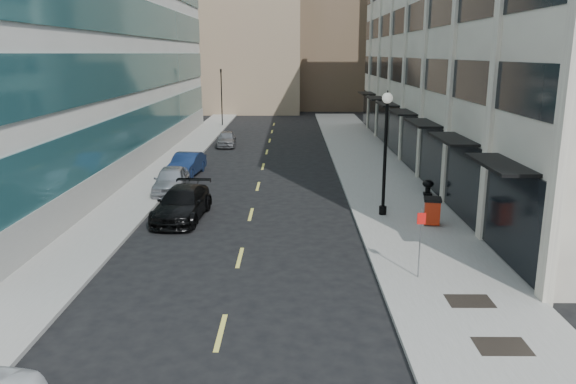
{
  "coord_description": "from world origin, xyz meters",
  "views": [
    {
      "loc": [
        2.01,
        -12.48,
        7.7
      ],
      "look_at": [
        1.86,
        9.3,
        2.31
      ],
      "focal_mm": 35.0,
      "sensor_mm": 36.0,
      "label": 1
    }
  ],
  "objects_px": {
    "car_silver_sedan": "(171,180)",
    "lamppost": "(386,143)",
    "trash_bin": "(432,210)",
    "urn_planter": "(428,186)",
    "traffic_signal": "(221,73)",
    "car_blue_sedan": "(187,164)",
    "sign_post": "(421,233)",
    "car_grey_sedan": "(226,139)",
    "car_black_pickup": "(182,204)"
  },
  "relations": [
    {
      "from": "car_black_pickup",
      "to": "trash_bin",
      "type": "xyz_separation_m",
      "value": [
        11.55,
        -1.31,
        0.07
      ]
    },
    {
      "from": "car_silver_sedan",
      "to": "urn_planter",
      "type": "distance_m",
      "value": 14.3
    },
    {
      "from": "urn_planter",
      "to": "car_blue_sedan",
      "type": "bearing_deg",
      "value": 158.23
    },
    {
      "from": "car_blue_sedan",
      "to": "urn_planter",
      "type": "relative_size",
      "value": 5.18
    },
    {
      "from": "car_silver_sedan",
      "to": "urn_planter",
      "type": "bearing_deg",
      "value": -7.51
    },
    {
      "from": "lamppost",
      "to": "urn_planter",
      "type": "relative_size",
      "value": 7.06
    },
    {
      "from": "trash_bin",
      "to": "traffic_signal",
      "type": "bearing_deg",
      "value": 121.18
    },
    {
      "from": "car_blue_sedan",
      "to": "sign_post",
      "type": "height_order",
      "value": "sign_post"
    },
    {
      "from": "urn_planter",
      "to": "traffic_signal",
      "type": "bearing_deg",
      "value": 116.04
    },
    {
      "from": "traffic_signal",
      "to": "car_blue_sedan",
      "type": "height_order",
      "value": "traffic_signal"
    },
    {
      "from": "car_silver_sedan",
      "to": "car_blue_sedan",
      "type": "xyz_separation_m",
      "value": [
        0.0,
        4.72,
        -0.03
      ]
    },
    {
      "from": "car_blue_sedan",
      "to": "sign_post",
      "type": "xyz_separation_m",
      "value": [
        11.2,
        -17.35,
        1.03
      ]
    },
    {
      "from": "car_grey_sedan",
      "to": "car_blue_sedan",
      "type": "bearing_deg",
      "value": -99.76
    },
    {
      "from": "traffic_signal",
      "to": "car_grey_sedan",
      "type": "bearing_deg",
      "value": -81.63
    },
    {
      "from": "car_grey_sedan",
      "to": "lamppost",
      "type": "relative_size",
      "value": 0.65
    },
    {
      "from": "sign_post",
      "to": "urn_planter",
      "type": "height_order",
      "value": "sign_post"
    },
    {
      "from": "car_blue_sedan",
      "to": "sign_post",
      "type": "distance_m",
      "value": 20.67
    },
    {
      "from": "car_grey_sedan",
      "to": "sign_post",
      "type": "relative_size",
      "value": 1.54
    },
    {
      "from": "traffic_signal",
      "to": "sign_post",
      "type": "distance_m",
      "value": 44.09
    },
    {
      "from": "car_black_pickup",
      "to": "car_silver_sedan",
      "type": "xyz_separation_m",
      "value": [
        -1.6,
        5.12,
        -0.0
      ]
    },
    {
      "from": "car_grey_sedan",
      "to": "sign_post",
      "type": "bearing_deg",
      "value": -74.65
    },
    {
      "from": "lamppost",
      "to": "car_black_pickup",
      "type": "bearing_deg",
      "value": -178.08
    },
    {
      "from": "car_black_pickup",
      "to": "sign_post",
      "type": "bearing_deg",
      "value": -34.12
    },
    {
      "from": "car_silver_sedan",
      "to": "lamppost",
      "type": "distance_m",
      "value": 12.52
    },
    {
      "from": "traffic_signal",
      "to": "lamppost",
      "type": "xyz_separation_m",
      "value": [
        11.9,
        -34.44,
        -2.08
      ]
    },
    {
      "from": "lamppost",
      "to": "sign_post",
      "type": "bearing_deg",
      "value": -90.0
    },
    {
      "from": "car_grey_sedan",
      "to": "lamppost",
      "type": "xyz_separation_m",
      "value": [
        9.94,
        -21.15,
        2.98
      ]
    },
    {
      "from": "traffic_signal",
      "to": "trash_bin",
      "type": "xyz_separation_m",
      "value": [
        13.85,
        -36.08,
        -4.9
      ]
    },
    {
      "from": "traffic_signal",
      "to": "car_black_pickup",
      "type": "relative_size",
      "value": 1.35
    },
    {
      "from": "traffic_signal",
      "to": "urn_planter",
      "type": "xyz_separation_m",
      "value": [
        14.96,
        -30.62,
        -5.06
      ]
    },
    {
      "from": "car_blue_sedan",
      "to": "urn_planter",
      "type": "xyz_separation_m",
      "value": [
        14.26,
        -5.7,
        -0.06
      ]
    },
    {
      "from": "trash_bin",
      "to": "sign_post",
      "type": "distance_m",
      "value": 6.56
    },
    {
      "from": "trash_bin",
      "to": "urn_planter",
      "type": "xyz_separation_m",
      "value": [
        1.11,
        5.45,
        -0.16
      ]
    },
    {
      "from": "car_grey_sedan",
      "to": "urn_planter",
      "type": "height_order",
      "value": "car_grey_sedan"
    },
    {
      "from": "car_black_pickup",
      "to": "trash_bin",
      "type": "relative_size",
      "value": 4.15
    },
    {
      "from": "car_blue_sedan",
      "to": "car_grey_sedan",
      "type": "xyz_separation_m",
      "value": [
        1.26,
        11.63,
        -0.06
      ]
    },
    {
      "from": "car_silver_sedan",
      "to": "car_grey_sedan",
      "type": "distance_m",
      "value": 16.4
    },
    {
      "from": "car_blue_sedan",
      "to": "lamppost",
      "type": "height_order",
      "value": "lamppost"
    },
    {
      "from": "trash_bin",
      "to": "lamppost",
      "type": "distance_m",
      "value": 3.8
    },
    {
      "from": "car_silver_sedan",
      "to": "car_black_pickup",
      "type": "bearing_deg",
      "value": -76.25
    },
    {
      "from": "sign_post",
      "to": "urn_planter",
      "type": "relative_size",
      "value": 2.96
    },
    {
      "from": "car_silver_sedan",
      "to": "trash_bin",
      "type": "relative_size",
      "value": 3.54
    },
    {
      "from": "car_black_pickup",
      "to": "urn_planter",
      "type": "height_order",
      "value": "car_black_pickup"
    },
    {
      "from": "car_grey_sedan",
      "to": "urn_planter",
      "type": "bearing_deg",
      "value": -56.7
    },
    {
      "from": "lamppost",
      "to": "traffic_signal",
      "type": "bearing_deg",
      "value": 109.06
    },
    {
      "from": "car_grey_sedan",
      "to": "urn_planter",
      "type": "relative_size",
      "value": 4.57
    },
    {
      "from": "car_black_pickup",
      "to": "sign_post",
      "type": "xyz_separation_m",
      "value": [
        9.6,
        -7.5,
        1.0
      ]
    },
    {
      "from": "trash_bin",
      "to": "car_black_pickup",
      "type": "bearing_deg",
      "value": -176.29
    },
    {
      "from": "trash_bin",
      "to": "lamppost",
      "type": "xyz_separation_m",
      "value": [
        -1.95,
        1.63,
        2.82
      ]
    },
    {
      "from": "car_silver_sedan",
      "to": "car_grey_sedan",
      "type": "xyz_separation_m",
      "value": [
        1.26,
        16.35,
        -0.09
      ]
    }
  ]
}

